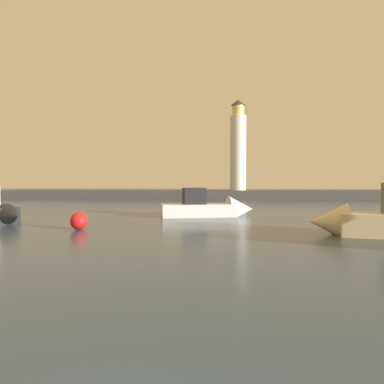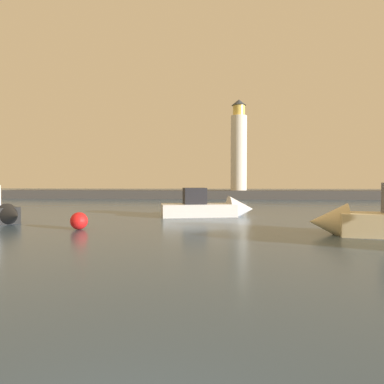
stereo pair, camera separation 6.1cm
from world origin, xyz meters
name	(u,v)px [view 1 (the left image)]	position (x,y,z in m)	size (l,w,h in m)	color
ground_plane	(205,214)	(0.00, 29.59, 0.00)	(220.00, 220.00, 0.00)	#384C60
breakwater	(211,194)	(0.00, 59.18, 0.72)	(72.54, 6.38, 1.45)	#423F3D
lighthouse	(238,147)	(4.72, 59.18, 8.87)	(2.76, 2.76, 15.67)	silver
motorboat_0	(383,219)	(10.27, 17.39, 0.95)	(8.36, 3.71, 3.36)	beige
motorboat_1	(213,208)	(0.77, 27.86, 0.73)	(8.33, 4.10, 3.03)	white
mooring_buoy	(79,221)	(-7.54, 18.82, 0.55)	(1.09, 1.09, 1.09)	red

